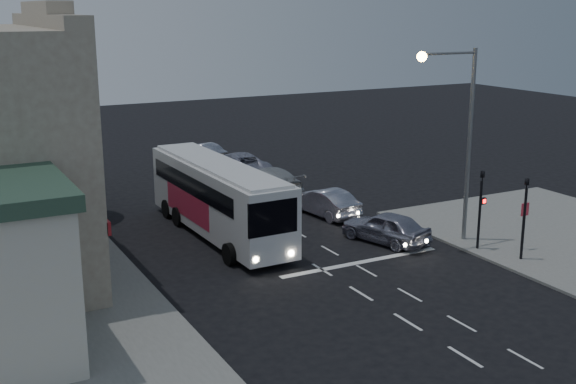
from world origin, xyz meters
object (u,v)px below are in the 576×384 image
car_sedan_b (268,181)px  streetlight (460,124)px  tour_bus (218,197)px  traffic_signal_main (481,200)px  car_extra (202,152)px  traffic_signal_side (525,209)px  regulatory_sign (524,218)px  car_suv (386,227)px  street_tree (57,135)px  car_sedan_c (237,164)px  car_sedan_a (325,202)px

car_sedan_b → streetlight: (3.53, -12.60, 4.93)m
tour_bus → car_sedan_b: (5.81, 6.24, -1.16)m
car_sedan_b → traffic_signal_main: 14.62m
car_extra → traffic_signal_side: 27.05m
car_extra → regulatory_sign: size_ratio=1.90×
tour_bus → traffic_signal_main: traffic_signal_main is taller
car_suv → street_tree: size_ratio=0.72×
car_extra → traffic_signal_side: traffic_signal_side is taller
car_sedan_b → traffic_signal_side: 16.70m
car_sedan_c → traffic_signal_side: (4.27, -21.01, 1.60)m
traffic_signal_side → streetlight: size_ratio=0.46×
car_suv → streetlight: (2.77, -1.60, 4.98)m
traffic_signal_main → street_tree: (-15.81, 14.25, 2.08)m
car_sedan_a → street_tree: street_tree is taller
streetlight → car_sedan_b: bearing=105.7°
tour_bus → streetlight: streetlight is taller
car_suv → car_sedan_b: car_sedan_b is taller
car_extra → traffic_signal_main: size_ratio=1.02×
car_extra → traffic_signal_main: bearing=84.6°
tour_bus → car_sedan_c: 12.82m
car_extra → regulatory_sign: 26.26m
car_sedan_b → traffic_signal_main: (3.79, -14.02, 1.62)m
car_sedan_a → regulatory_sign: 10.62m
car_sedan_c → regulatory_sign: 20.75m
traffic_signal_main → traffic_signal_side: (0.70, -1.98, 0.00)m
traffic_signal_side → streetlight: (-0.96, 3.40, 3.31)m
tour_bus → car_sedan_c: bearing=60.6°
regulatory_sign → street_tree: bearing=138.9°
regulatory_sign → street_tree: (-17.51, 15.26, 2.90)m
regulatory_sign → streetlight: streetlight is taller
tour_bus → car_extra: bearing=69.9°
traffic_signal_side → street_tree: street_tree is taller
traffic_signal_main → street_tree: bearing=138.0°
car_suv → traffic_signal_side: traffic_signal_side is taller
car_suv → traffic_signal_main: size_ratio=1.08×
car_sedan_b → streetlight: bearing=101.7°
car_suv → traffic_signal_main: traffic_signal_main is taller
car_sedan_b → street_tree: street_tree is taller
car_suv → car_extra: (-0.82, 21.61, -0.07)m
car_extra → traffic_signal_side: (4.55, -26.61, 1.73)m
traffic_signal_side → car_sedan_b: bearing=105.7°
tour_bus → street_tree: street_tree is taller
car_sedan_b → regulatory_sign: bearing=106.1°
car_sedan_a → street_tree: (-12.59, 5.89, 3.76)m
street_tree → car_sedan_c: bearing=21.4°
car_sedan_a → car_sedan_b: (-0.57, 5.67, 0.06)m
car_suv → street_tree: (-12.78, 11.22, 3.74)m
car_sedan_c → car_extra: 5.61m
tour_bus → regulatory_sign: bearing=-39.1°
streetlight → car_sedan_a: bearing=113.2°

